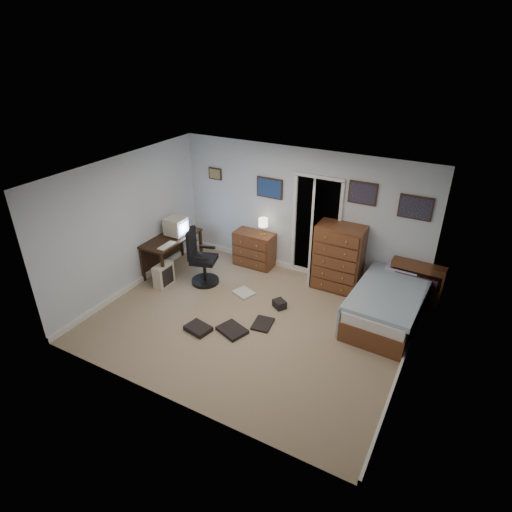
{
  "coord_description": "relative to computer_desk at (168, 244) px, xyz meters",
  "views": [
    {
      "loc": [
        2.9,
        -5.07,
        4.33
      ],
      "look_at": [
        -0.03,
        0.3,
        1.1
      ],
      "focal_mm": 30.0,
      "sensor_mm": 36.0,
      "label": 1
    }
  ],
  "objects": [
    {
      "name": "wall_posters",
      "position": [
        2.86,
        1.19,
        1.18
      ],
      "size": [
        4.38,
        0.04,
        0.6
      ],
      "color": "#331E11",
      "rests_on": "floor"
    },
    {
      "name": "floor",
      "position": [
        2.29,
        -0.79,
        -0.58
      ],
      "size": [
        5.0,
        4.0,
        0.02
      ],
      "primitive_type": "cube",
      "color": "tan",
      "rests_on": "ground"
    },
    {
      "name": "media_stack",
      "position": [
        -0.03,
        1.36,
        -0.22
      ],
      "size": [
        0.14,
        0.14,
        0.71
      ],
      "primitive_type": "cube",
      "rotation": [
        0.0,
        0.0,
        -0.02
      ],
      "color": "maroon",
      "rests_on": "floor"
    },
    {
      "name": "tall_dresser",
      "position": [
        3.2,
        0.96,
        0.07
      ],
      "size": [
        0.87,
        0.53,
        1.27
      ],
      "primitive_type": "cube",
      "rotation": [
        0.0,
        0.0,
        0.02
      ],
      "color": "brown",
      "rests_on": "floor"
    },
    {
      "name": "doorway",
      "position": [
        2.64,
        1.48,
        0.43
      ],
      "size": [
        0.96,
        1.12,
        2.05
      ],
      "color": "black",
      "rests_on": "floor"
    },
    {
      "name": "floor_clutter",
      "position": [
        2.09,
        -0.85,
        -0.53
      ],
      "size": [
        1.26,
        1.68,
        0.14
      ],
      "rotation": [
        0.0,
        0.0,
        -0.28
      ],
      "color": "black",
      "rests_on": "floor"
    },
    {
      "name": "crt_monitor",
      "position": [
        0.11,
        0.15,
        0.35
      ],
      "size": [
        0.39,
        0.36,
        0.36
      ],
      "rotation": [
        0.0,
        0.0,
        -0.0
      ],
      "color": "beige",
      "rests_on": "computer_desk"
    },
    {
      "name": "table_lamp",
      "position": [
        1.61,
        0.99,
        0.42
      ],
      "size": [
        0.18,
        0.18,
        0.35
      ],
      "rotation": [
        0.0,
        0.0,
        0.0
      ],
      "color": "gold",
      "rests_on": "low_dresser"
    },
    {
      "name": "bed",
      "position": [
        4.27,
        0.42,
        -0.26
      ],
      "size": [
        1.15,
        2.04,
        0.65
      ],
      "rotation": [
        0.0,
        0.0,
        -0.04
      ],
      "color": "brown",
      "rests_on": "floor"
    },
    {
      "name": "computer_desk",
      "position": [
        0.0,
        0.0,
        0.0
      ],
      "size": [
        0.6,
        1.29,
        0.74
      ],
      "rotation": [
        0.0,
        0.0,
        -0.0
      ],
      "color": "black",
      "rests_on": "floor"
    },
    {
      "name": "headboard_bookcase",
      "position": [
        4.58,
        1.07,
        -0.14
      ],
      "size": [
        0.91,
        0.26,
        0.81
      ],
      "rotation": [
        0.0,
        0.0,
        -0.04
      ],
      "color": "brown",
      "rests_on": "floor"
    },
    {
      "name": "pc_tower",
      "position": [
        0.29,
        -0.55,
        -0.35
      ],
      "size": [
        0.21,
        0.42,
        0.44
      ],
      "rotation": [
        0.0,
        0.0,
        -0.0
      ],
      "color": "beige",
      "rests_on": "floor"
    },
    {
      "name": "low_dresser",
      "position": [
        1.41,
        0.99,
        -0.21
      ],
      "size": [
        0.82,
        0.41,
        0.73
      ],
      "primitive_type": "cube",
      "rotation": [
        0.0,
        0.0,
        0.0
      ],
      "color": "brown",
      "rests_on": "floor"
    },
    {
      "name": "office_chair",
      "position": [
        0.86,
        -0.11,
        -0.15
      ],
      "size": [
        0.67,
        0.67,
        1.1
      ],
      "rotation": [
        0.0,
        0.0,
        0.31
      ],
      "color": "black",
      "rests_on": "floor"
    },
    {
      "name": "keyboard",
      "position": [
        0.27,
        -0.35,
        0.18
      ],
      "size": [
        0.15,
        0.4,
        0.02
      ],
      "primitive_type": "cube",
      "rotation": [
        0.0,
        0.0,
        -0.0
      ],
      "color": "beige",
      "rests_on": "computer_desk"
    }
  ]
}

